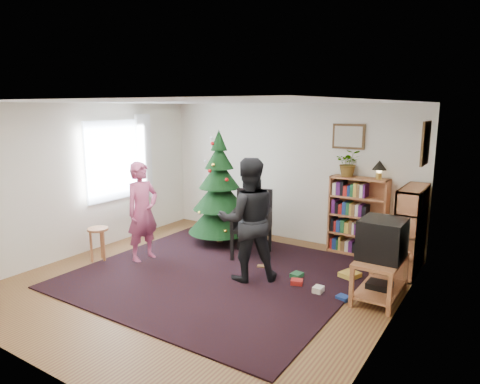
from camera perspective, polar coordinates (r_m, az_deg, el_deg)
The scene contains 23 objects.
floor at distance 6.23m, azimuth -4.65°, elevation -11.79°, with size 5.00×5.00×0.00m, color brown.
ceiling at distance 5.73m, azimuth -5.06°, elevation 11.87°, with size 5.00×5.00×0.00m, color white.
wall_back at distance 7.95m, azimuth 6.21°, elevation 2.64°, with size 5.00×0.02×2.50m, color silver.
wall_front at distance 4.22m, azimuth -26.11°, elevation -6.26°, with size 5.00×0.02×2.50m, color silver.
wall_left at distance 7.62m, azimuth -19.94°, elevation 1.65°, with size 0.02×5.00×2.50m, color silver.
wall_right at distance 4.79m, azimuth 19.64°, elevation -3.75°, with size 0.02×5.00×2.50m, color silver.
rug at distance 6.45m, azimuth -3.01°, elevation -10.85°, with size 3.80×3.60×0.02m, color black.
window_pane at distance 7.93m, azimuth -16.49°, elevation 4.05°, with size 0.04×1.20×1.40m, color silver.
curtain at distance 8.37m, azimuth -12.69°, elevation 4.60°, with size 0.06×0.35×1.60m, color silver.
picture_back at distance 7.41m, azimuth 14.28°, elevation 7.18°, with size 0.55×0.03×0.42m.
picture_right at distance 6.38m, azimuth 23.52°, elevation 5.98°, with size 0.03×0.50×0.60m.
christmas_tree at distance 7.64m, azimuth -2.76°, elevation -0.66°, with size 1.13×1.13×2.05m.
bookshelf_back at distance 7.40m, azimuth 15.45°, elevation -2.99°, with size 0.95×0.30×1.30m.
bookshelf_right at distance 6.81m, azimuth 21.81°, elevation -4.63°, with size 0.30×0.95×1.30m.
tv_stand at distance 5.88m, azimuth 18.18°, elevation -10.37°, with size 0.52×0.93×0.55m.
crt_tv at distance 5.72m, azimuth 18.45°, elevation -5.92°, with size 0.54×0.58×0.51m.
armchair at distance 7.08m, azimuth 2.08°, elevation -3.79°, with size 0.78×0.79×1.09m.
stool at distance 7.22m, azimuth -18.38°, elevation -5.52°, with size 0.33×0.33×0.54m.
person_standing at distance 6.98m, azimuth -12.87°, elevation -2.57°, with size 0.58×0.38×1.60m, color #AD456C.
person_by_chair at distance 6.00m, azimuth 1.09°, elevation -3.75°, with size 0.86×0.67×1.76m, color black.
potted_plant at distance 7.30m, azimuth 14.31°, elevation 3.77°, with size 0.41×0.35×0.45m, color gray.
table_lamp at distance 7.16m, azimuth 18.09°, elevation 3.26°, with size 0.23×0.23×0.30m.
floor_clutter at distance 6.21m, azimuth 9.29°, elevation -11.58°, with size 1.64×0.95×0.08m.
Camera 1 is at (3.51, -4.53, 2.44)m, focal length 32.00 mm.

